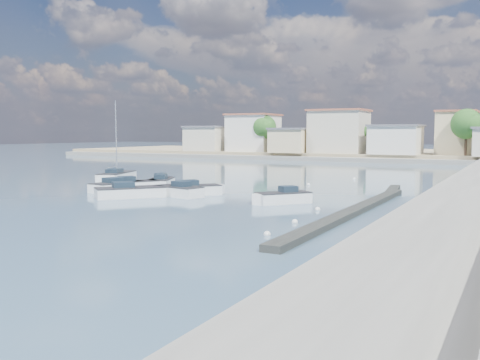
# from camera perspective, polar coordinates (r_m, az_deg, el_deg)

# --- Properties ---
(ground) EXTENTS (400.00, 400.00, 0.00)m
(ground) POSITION_cam_1_polar(r_m,az_deg,el_deg) (65.93, 13.30, 0.37)
(ground) COLOR #334E66
(ground) RESTS_ON ground
(breakwater) EXTENTS (2.00, 31.02, 0.35)m
(breakwater) POSITION_cam_1_polar(r_m,az_deg,el_deg) (37.89, 13.00, -2.71)
(breakwater) COLOR black
(breakwater) RESTS_ON ground
(far_shore_land) EXTENTS (160.00, 40.00, 1.40)m
(far_shore_land) POSITION_cam_1_polar(r_m,az_deg,el_deg) (116.89, 19.75, 2.51)
(far_shore_land) COLOR gray
(far_shore_land) RESTS_ON ground
(far_shore_quay) EXTENTS (160.00, 2.50, 0.80)m
(far_shore_quay) POSITION_cam_1_polar(r_m,az_deg,el_deg) (96.17, 17.96, 1.91)
(far_shore_quay) COLOR slate
(far_shore_quay) RESTS_ON ground
(shore_trees) EXTENTS (74.56, 38.32, 7.92)m
(shore_trees) POSITION_cam_1_polar(r_m,az_deg,el_deg) (92.11, 22.89, 5.26)
(shore_trees) COLOR #38281E
(shore_trees) RESTS_ON ground
(motorboat_a) EXTENTS (2.80, 5.77, 1.48)m
(motorboat_a) POSITION_cam_1_polar(r_m,az_deg,el_deg) (49.16, -12.68, -0.72)
(motorboat_a) COLOR white
(motorboat_a) RESTS_ON ground
(motorboat_b) EXTENTS (4.07, 4.34, 1.48)m
(motorboat_b) POSITION_cam_1_polar(r_m,az_deg,el_deg) (45.20, -4.53, -1.10)
(motorboat_b) COLOR white
(motorboat_b) RESTS_ON ground
(motorboat_c) EXTENTS (5.18, 2.84, 1.48)m
(motorboat_c) POSITION_cam_1_polar(r_m,az_deg,el_deg) (44.53, -6.87, -1.21)
(motorboat_c) COLOR white
(motorboat_c) RESTS_ON ground
(motorboat_d) EXTENTS (3.86, 4.14, 1.48)m
(motorboat_d) POSITION_cam_1_polar(r_m,az_deg,el_deg) (39.63, 4.34, -1.96)
(motorboat_d) COLOR white
(motorboat_d) RESTS_ON ground
(motorboat_e) EXTENTS (4.06, 4.93, 1.48)m
(motorboat_e) POSITION_cam_1_polar(r_m,az_deg,el_deg) (49.99, -11.19, -0.60)
(motorboat_e) COLOR white
(motorboat_e) RESTS_ON ground
(motorboat_f) EXTENTS (3.38, 4.82, 1.48)m
(motorboat_f) POSITION_cam_1_polar(r_m,az_deg,el_deg) (52.18, -8.27, -0.32)
(motorboat_f) COLOR white
(motorboat_f) RESTS_ON ground
(motorboat_g) EXTENTS (2.92, 4.53, 1.48)m
(motorboat_g) POSITION_cam_1_polar(r_m,az_deg,el_deg) (52.57, -8.65, -0.29)
(motorboat_g) COLOR white
(motorboat_g) RESTS_ON ground
(motorboat_h) EXTENTS (5.13, 5.61, 1.48)m
(motorboat_h) POSITION_cam_1_polar(r_m,az_deg,el_deg) (44.22, -11.25, -1.32)
(motorboat_h) COLOR white
(motorboat_h) RESTS_ON ground
(sailboat) EXTENTS (4.32, 7.33, 9.00)m
(sailboat) POSITION_cam_1_polar(r_m,az_deg,el_deg) (61.57, -12.89, 0.43)
(sailboat) COLOR white
(sailboat) RESTS_ON ground
(mooring_buoys) EXTENTS (11.98, 34.76, 0.36)m
(mooring_buoys) POSITION_cam_1_polar(r_m,az_deg,el_deg) (43.15, 10.32, -1.90)
(mooring_buoys) COLOR white
(mooring_buoys) RESTS_ON ground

